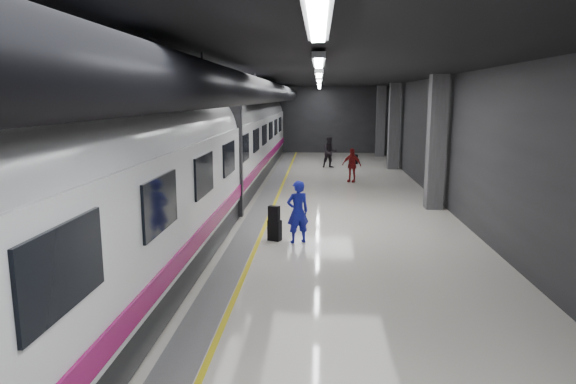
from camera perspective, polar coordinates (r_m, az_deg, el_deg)
name	(u,v)px	position (r m, az deg, el deg)	size (l,w,h in m)	color
ground	(298,220)	(15.97, 1.14, -3.12)	(40.00, 40.00, 0.00)	beige
platform_hall	(291,104)	(16.49, 0.32, 9.72)	(10.02, 40.02, 4.51)	black
train	(193,153)	(16.07, -10.51, 4.29)	(3.05, 38.00, 4.05)	black
traveler_main	(298,212)	(13.33, 1.09, -2.21)	(0.60, 0.39, 1.65)	#181BBA
suitcase_main	(275,230)	(13.65, -1.49, -4.28)	(0.34, 0.21, 0.55)	black
shoulder_bag	(274,213)	(13.52, -1.57, -2.38)	(0.29, 0.16, 0.39)	black
traveler_far_a	(330,152)	(27.87, 4.67, 4.44)	(0.82, 0.64, 1.70)	black
traveler_far_b	(352,165)	(23.25, 7.09, 2.99)	(0.89, 0.37, 1.52)	maroon
suitcase_far	(354,159)	(29.66, 7.35, 3.63)	(0.37, 0.24, 0.55)	black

